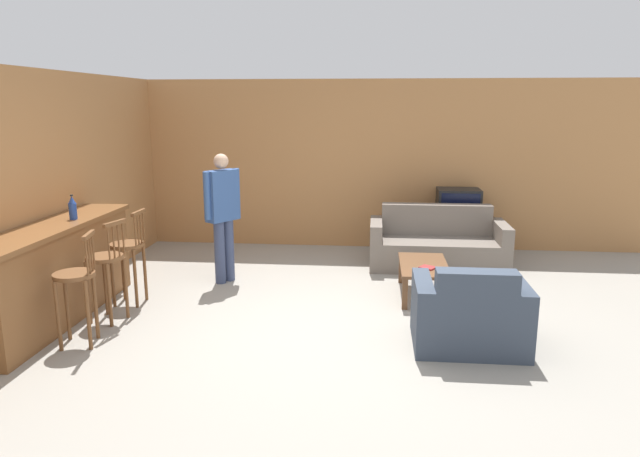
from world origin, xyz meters
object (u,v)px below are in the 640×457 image
object	(u,v)px
bar_chair_near	(76,285)
couch_far	(437,245)
armchair_near	(470,317)
bar_chair_mid	(106,267)
bottle	(73,208)
bar_chair_far	(129,253)
coffee_table	(424,269)
person_by_window	(223,211)
tv_unit	(457,236)
book_on_table	(428,268)
tv	(458,204)

from	to	relation	value
bar_chair_near	couch_far	world-z (taller)	bar_chair_near
couch_far	armchair_near	distance (m)	2.73
bar_chair_mid	bottle	bearing A→B (deg)	149.14
bar_chair_far	coffee_table	world-z (taller)	bar_chair_far
armchair_near	person_by_window	size ratio (longest dim) A/B	0.63
armchair_near	person_by_window	world-z (taller)	person_by_window
armchair_near	tv_unit	world-z (taller)	armchair_near
tv_unit	book_on_table	size ratio (longest dim) A/B	5.37
armchair_near	coffee_table	distance (m)	1.47
coffee_table	book_on_table	world-z (taller)	book_on_table
bar_chair_far	tv_unit	xyz separation A→B (m)	(3.99, 2.63, -0.32)
bar_chair_mid	person_by_window	distance (m)	1.71
armchair_near	bar_chair_far	bearing A→B (deg)	166.93
bar_chair_mid	tv_unit	distance (m)	5.10
bottle	book_on_table	size ratio (longest dim) A/B	1.22
bar_chair_mid	book_on_table	world-z (taller)	bar_chair_mid
coffee_table	bar_chair_mid	bearing A→B (deg)	-161.26
person_by_window	coffee_table	bearing A→B (deg)	-7.20
couch_far	person_by_window	size ratio (longest dim) A/B	1.14
bar_chair_far	book_on_table	world-z (taller)	bar_chair_far
bottle	book_on_table	distance (m)	3.95
couch_far	tv	world-z (taller)	tv
tv_unit	person_by_window	world-z (taller)	person_by_window
tv	person_by_window	world-z (taller)	person_by_window
couch_far	coffee_table	world-z (taller)	couch_far
bar_chair_near	couch_far	bearing A→B (deg)	39.96
bar_chair_far	armchair_near	distance (m)	3.74
bar_chair_far	couch_far	world-z (taller)	bar_chair_far
bar_chair_near	book_on_table	xyz separation A→B (m)	(3.36, 1.56, -0.19)
bar_chair_near	bar_chair_mid	xyz separation A→B (m)	(-0.00, 0.60, 0.00)
coffee_table	tv	world-z (taller)	tv
bar_chair_far	bottle	xyz separation A→B (m)	(-0.46, -0.26, 0.55)
bar_chair_mid	couch_far	world-z (taller)	bar_chair_mid
tv	book_on_table	size ratio (longest dim) A/B	2.89
bar_chair_near	person_by_window	world-z (taller)	person_by_window
tv	bar_chair_mid	bearing A→B (deg)	-141.54
bar_chair_near	armchair_near	bearing A→B (deg)	4.72
bar_chair_mid	armchair_near	distance (m)	3.66
tv	person_by_window	bearing A→B (deg)	-151.20
tv_unit	book_on_table	distance (m)	2.31
couch_far	person_by_window	world-z (taller)	person_by_window
bar_chair_mid	bar_chair_far	xyz separation A→B (m)	(0.00, 0.54, 0.00)
couch_far	tv_unit	size ratio (longest dim) A/B	1.59
bar_chair_mid	armchair_near	world-z (taller)	bar_chair_mid
bar_chair_far	person_by_window	distance (m)	1.28
bar_chair_far	armchair_near	size ratio (longest dim) A/B	1.05
bar_chair_mid	person_by_window	bearing A→B (deg)	59.48
bottle	book_on_table	xyz separation A→B (m)	(3.82, 0.68, -0.75)
couch_far	tv	bearing A→B (deg)	63.45
armchair_near	book_on_table	size ratio (longest dim) A/B	4.72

